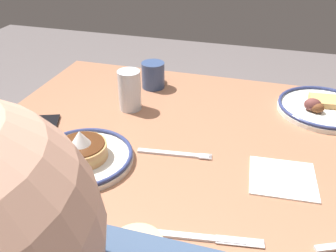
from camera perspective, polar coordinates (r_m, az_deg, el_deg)
The scene contains 9 objects.
dining_table at distance 1.05m, azimuth 3.17°, elevation -8.00°, with size 1.15×0.87×0.74m.
plate_near_main at distance 1.20m, azimuth 23.43°, elevation 2.74°, with size 0.27×0.27×0.05m.
plate_center_pancakes at distance 0.91m, azimuth -13.37°, elevation -4.48°, with size 0.25×0.25×0.09m.
coffee_mug at distance 1.25m, azimuth -2.34°, elevation 8.17°, with size 0.08×0.11×0.09m.
drinking_glass at distance 1.10m, azimuth -6.08°, elevation 5.35°, with size 0.07×0.07×0.12m.
cell_phone at distance 1.11m, azimuth -20.60°, elevation 0.49°, with size 0.14×0.07×0.01m, color black.
paper_napkin at distance 0.88m, azimuth 17.70°, elevation -7.88°, with size 0.15×0.14×0.00m, color white.
fork_near at distance 0.91m, azimuth 1.09°, elevation -4.42°, with size 0.19×0.04×0.01m.
butter_knife at distance 0.72m, azimuth 5.41°, elevation -17.21°, with size 0.23×0.05×0.01m.
Camera 1 is at (-0.17, 0.80, 1.28)m, focal length 38.46 mm.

